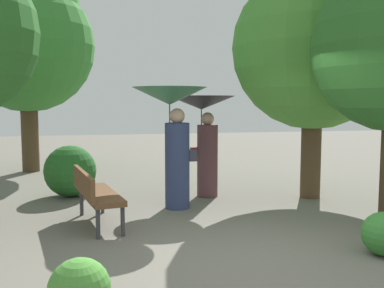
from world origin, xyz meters
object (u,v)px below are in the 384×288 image
Objects in this scene: person_right at (204,123)px; park_bench at (94,192)px; tree_near_right at (314,35)px; tree_near_left at (26,34)px; person_left at (172,121)px.

park_bench is (-2.07, -1.58, -0.94)m from person_right.
park_bench is 0.32× the size of tree_near_right.
tree_near_left reaches higher than tree_near_right.
tree_near_right is (4.07, 1.05, 2.59)m from park_bench.
person_left reaches higher than person_right.
tree_near_left is at bearing 49.61° from person_right.
park_bench is (-1.33, -0.79, -1.01)m from person_left.
tree_near_right reaches higher than person_right.
tree_near_right reaches higher than park_bench.
park_bench is 0.28× the size of tree_near_left.
person_left is 0.38× the size of tree_near_left.
tree_near_left reaches higher than person_left.
tree_near_right is at bearing -78.39° from person_left.
tree_near_right is at bearing -98.73° from person_right.
person_right is at bearing -63.64° from park_bench.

